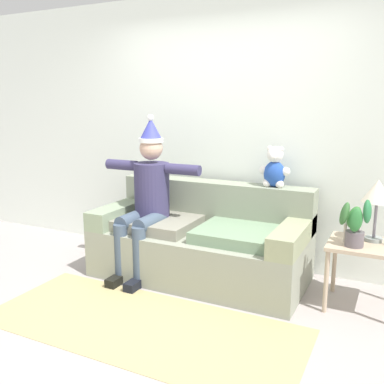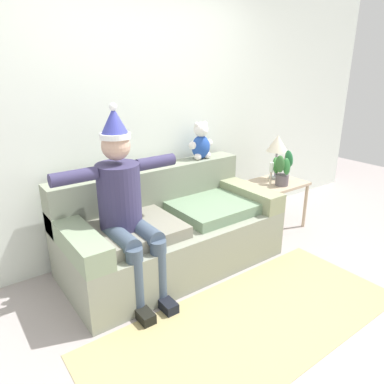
{
  "view_description": "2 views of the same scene",
  "coord_description": "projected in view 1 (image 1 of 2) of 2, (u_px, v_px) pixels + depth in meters",
  "views": [
    {
      "loc": [
        1.64,
        -2.55,
        1.64
      ],
      "look_at": [
        -0.03,
        0.85,
        0.85
      ],
      "focal_mm": 40.19,
      "sensor_mm": 36.0,
      "label": 1
    },
    {
      "loc": [
        -1.61,
        -1.53,
        1.79
      ],
      "look_at": [
        0.08,
        0.75,
        0.77
      ],
      "focal_mm": 33.4,
      "sensor_mm": 36.0,
      "label": 2
    }
  ],
  "objects": [
    {
      "name": "area_rug",
      "position": [
        142.0,
        324.0,
        3.22
      ],
      "size": [
        2.43,
        1.02,
        0.01
      ],
      "primitive_type": "cube",
      "color": "tan",
      "rests_on": "ground_plane"
    },
    {
      "name": "couch",
      "position": [
        202.0,
        241.0,
        4.1
      ],
      "size": [
        1.97,
        0.94,
        0.87
      ],
      "color": "gray",
      "rests_on": "ground_plane"
    },
    {
      "name": "candle_tall",
      "position": [
        346.0,
        222.0,
        3.41
      ],
      "size": [
        0.04,
        0.04,
        0.25
      ],
      "color": "beige",
      "rests_on": "side_table"
    },
    {
      "name": "person_seated",
      "position": [
        147.0,
        195.0,
        4.08
      ],
      "size": [
        1.02,
        0.77,
        1.53
      ],
      "color": "#363257",
      "rests_on": "ground_plane"
    },
    {
      "name": "teddy_bear",
      "position": [
        275.0,
        169.0,
        3.96
      ],
      "size": [
        0.29,
        0.17,
        0.38
      ],
      "color": "#2348A1",
      "rests_on": "couch"
    },
    {
      "name": "potted_plant",
      "position": [
        355.0,
        224.0,
        3.3
      ],
      "size": [
        0.26,
        0.24,
        0.39
      ],
      "color": "#5F565C",
      "rests_on": "side_table"
    },
    {
      "name": "table_lamp",
      "position": [
        377.0,
        194.0,
        3.38
      ],
      "size": [
        0.24,
        0.24,
        0.5
      ],
      "color": "gray",
      "rests_on": "side_table"
    },
    {
      "name": "back_wall",
      "position": [
        225.0,
        131.0,
        4.37
      ],
      "size": [
        7.0,
        0.1,
        2.7
      ],
      "primitive_type": "cube",
      "color": "silver",
      "rests_on": "ground_plane"
    },
    {
      "name": "ground_plane",
      "position": [
        147.0,
        321.0,
        3.29
      ],
      "size": [
        10.0,
        10.0,
        0.0
      ],
      "primitive_type": "plane",
      "color": "#A29795"
    },
    {
      "name": "side_table",
      "position": [
        364.0,
        253.0,
        3.41
      ],
      "size": [
        0.55,
        0.49,
        0.54
      ],
      "color": "tan",
      "rests_on": "ground_plane"
    }
  ]
}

